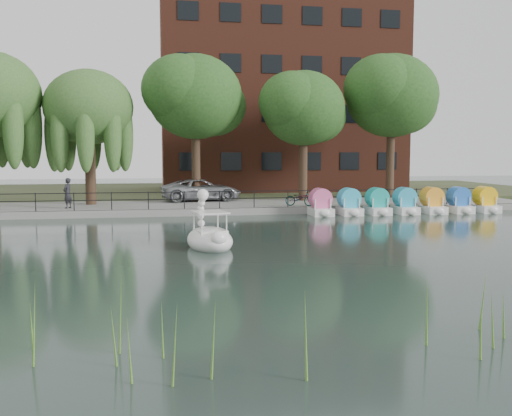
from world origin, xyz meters
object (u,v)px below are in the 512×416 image
object	(u,v)px
minivan	(201,188)
pedestrian	(68,191)
bicycle	(300,197)
swan_boat	(209,235)

from	to	relation	value
minivan	pedestrian	xyz separation A→B (m)	(-7.88, -3.64, 0.16)
minivan	pedestrian	size ratio (longest dim) A/B	3.00
minivan	bicycle	world-z (taller)	minivan
bicycle	swan_boat	size ratio (longest dim) A/B	0.61
bicycle	pedestrian	world-z (taller)	pedestrian
pedestrian	swan_boat	distance (m)	14.24
bicycle	pedestrian	bearing A→B (deg)	111.11
pedestrian	bicycle	bearing A→B (deg)	113.58
minivan	bicycle	bearing A→B (deg)	-136.42
minivan	pedestrian	world-z (taller)	pedestrian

